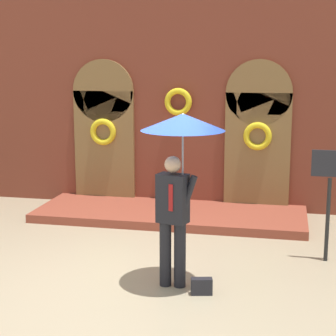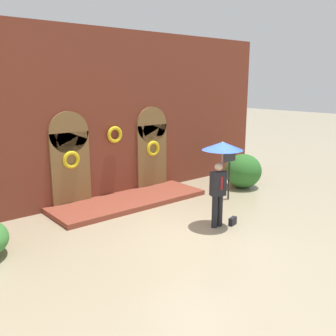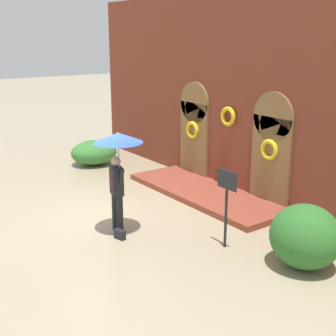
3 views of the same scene
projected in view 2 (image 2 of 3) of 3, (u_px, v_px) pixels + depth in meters
The scene contains 6 objects.
ground_plane at pixel (193, 231), 10.07m from camera, with size 80.00×80.00×0.00m, color tan.
building_facade at pixel (109, 119), 12.58m from camera, with size 14.00×2.30×5.60m.
person_with_umbrella at pixel (221, 158), 9.99m from camera, with size 1.10×1.10×2.36m.
handbag at pixel (233, 221), 10.46m from camera, with size 0.28×0.12×0.22m, color black.
sign_post at pixel (229, 166), 12.50m from camera, with size 0.56×0.06×1.72m.
shrub_right at pixel (243, 171), 14.08m from camera, with size 1.42×1.35×1.28m, color #2D6B28.
Camera 2 is at (-6.54, -6.83, 3.91)m, focal length 40.00 mm.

